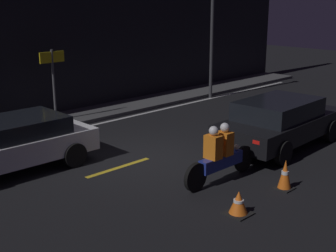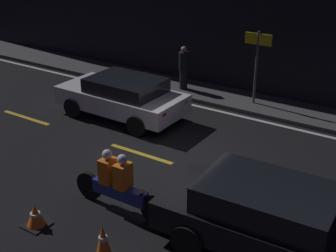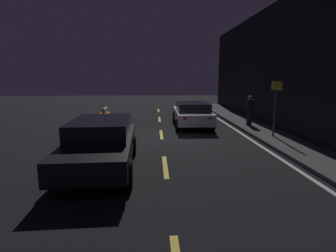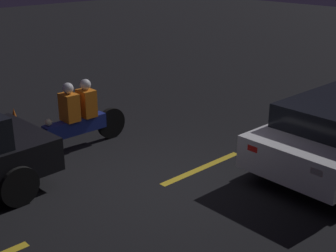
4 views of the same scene
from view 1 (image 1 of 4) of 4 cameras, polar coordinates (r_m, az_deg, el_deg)
name	(u,v)px [view 1 (image 1 of 4)]	position (r m, az deg, el deg)	size (l,w,h in m)	color
ground_plane	(148,158)	(12.65, -2.47, -3.97)	(56.00, 56.00, 0.00)	black
raised_curb	(52,122)	(16.47, -14.02, 0.46)	(28.00, 1.72, 0.13)	#424244
building_front	(30,28)	(16.85, -16.51, 11.38)	(28.00, 0.30, 6.36)	black
lane_dash_c	(119,167)	(12.05, -6.02, -5.05)	(2.00, 0.14, 0.01)	gold
lane_dash_d	(229,133)	(15.09, 7.45, -0.81)	(2.00, 0.14, 0.01)	gold
lane_dash_e	(302,110)	(18.74, 16.03, 1.93)	(2.00, 0.14, 0.01)	gold
lane_solid_kerb	(70,130)	(15.57, -11.91, -0.52)	(25.20, 0.14, 0.01)	silver
sedan_white	(13,142)	(12.24, -18.37, -1.91)	(4.07, 1.97, 1.31)	silver
van_black	(280,121)	(13.80, 13.55, 0.58)	(4.56, 2.09, 1.41)	black
motorcycle	(220,155)	(10.97, 6.30, -3.55)	(2.43, 0.36, 1.40)	black
traffic_cone_near	(238,203)	(9.56, 8.59, -9.27)	(0.49, 0.49, 0.50)	black
traffic_cone_mid	(285,175)	(10.91, 14.07, -5.80)	(0.39, 0.39, 0.69)	black
shop_sign	(53,71)	(16.10, -13.86, 6.52)	(0.90, 0.08, 2.40)	#4C4C51
street_lamp	(212,21)	(19.81, 5.41, 12.64)	(0.28, 0.28, 5.76)	#333338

